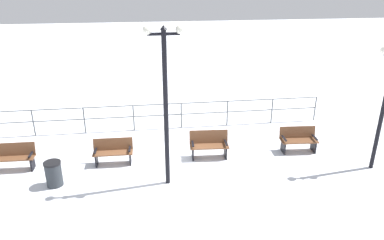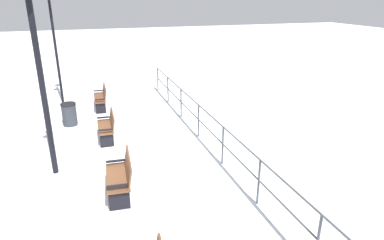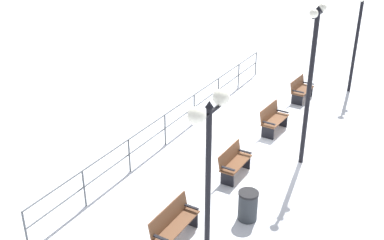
{
  "view_description": "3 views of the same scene",
  "coord_description": "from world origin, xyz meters",
  "px_view_note": "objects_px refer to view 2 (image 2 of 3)",
  "views": [
    {
      "loc": [
        11.39,
        -0.51,
        6.19
      ],
      "look_at": [
        -1.94,
        1.34,
        0.72
      ],
      "focal_mm": 33.79,
      "sensor_mm": 36.0,
      "label": 1
    },
    {
      "loc": [
        0.48,
        8.73,
        4.43
      ],
      "look_at": [
        -2.41,
        -0.13,
        0.96
      ],
      "focal_mm": 31.66,
      "sensor_mm": 36.0,
      "label": 2
    },
    {
      "loc": [
        4.6,
        -12.61,
        7.42
      ],
      "look_at": [
        -2.12,
        -0.6,
        0.93
      ],
      "focal_mm": 42.92,
      "sensor_mm": 36.0,
      "label": 3
    }
  ],
  "objects_px": {
    "lamppost_near": "(52,20)",
    "lamppost_middle": "(37,55)",
    "bench_third": "(121,176)",
    "trash_bin": "(69,114)",
    "bench_nearest": "(101,97)",
    "bench_second": "(108,126)"
  },
  "relations": [
    {
      "from": "lamppost_near",
      "to": "lamppost_middle",
      "type": "bearing_deg",
      "value": 90.0
    },
    {
      "from": "bench_third",
      "to": "trash_bin",
      "type": "xyz_separation_m",
      "value": [
        1.2,
        -5.14,
        -0.08
      ]
    },
    {
      "from": "bench_nearest",
      "to": "bench_second",
      "type": "distance_m",
      "value": 3.38
    },
    {
      "from": "bench_nearest",
      "to": "lamppost_near",
      "type": "bearing_deg",
      "value": -38.89
    },
    {
      "from": "bench_third",
      "to": "lamppost_near",
      "type": "xyz_separation_m",
      "value": [
        1.54,
        -8.1,
        2.96
      ]
    },
    {
      "from": "bench_nearest",
      "to": "trash_bin",
      "type": "xyz_separation_m",
      "value": [
        1.23,
        1.63,
        -0.07
      ]
    },
    {
      "from": "bench_second",
      "to": "lamppost_middle",
      "type": "height_order",
      "value": "lamppost_middle"
    },
    {
      "from": "bench_nearest",
      "to": "bench_third",
      "type": "relative_size",
      "value": 1.11
    },
    {
      "from": "bench_nearest",
      "to": "lamppost_near",
      "type": "xyz_separation_m",
      "value": [
        1.58,
        -1.33,
        2.96
      ]
    },
    {
      "from": "lamppost_near",
      "to": "lamppost_middle",
      "type": "relative_size",
      "value": 0.93
    },
    {
      "from": "bench_nearest",
      "to": "bench_second",
      "type": "height_order",
      "value": "bench_nearest"
    },
    {
      "from": "bench_second",
      "to": "bench_third",
      "type": "xyz_separation_m",
      "value": [
        -0.02,
        3.39,
        0.03
      ]
    },
    {
      "from": "lamppost_middle",
      "to": "bench_third",
      "type": "bearing_deg",
      "value": 133.87
    },
    {
      "from": "trash_bin",
      "to": "bench_second",
      "type": "bearing_deg",
      "value": 124.18
    },
    {
      "from": "lamppost_near",
      "to": "trash_bin",
      "type": "height_order",
      "value": "lamppost_near"
    },
    {
      "from": "bench_third",
      "to": "lamppost_middle",
      "type": "relative_size",
      "value": 0.29
    },
    {
      "from": "bench_second",
      "to": "bench_nearest",
      "type": "bearing_deg",
      "value": -89.35
    },
    {
      "from": "trash_bin",
      "to": "lamppost_middle",
      "type": "bearing_deg",
      "value": 84.49
    },
    {
      "from": "bench_second",
      "to": "trash_bin",
      "type": "relative_size",
      "value": 1.68
    },
    {
      "from": "bench_second",
      "to": "bench_third",
      "type": "height_order",
      "value": "bench_third"
    },
    {
      "from": "bench_nearest",
      "to": "lamppost_middle",
      "type": "relative_size",
      "value": 0.32
    },
    {
      "from": "lamppost_middle",
      "to": "trash_bin",
      "type": "relative_size",
      "value": 6.02
    }
  ]
}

